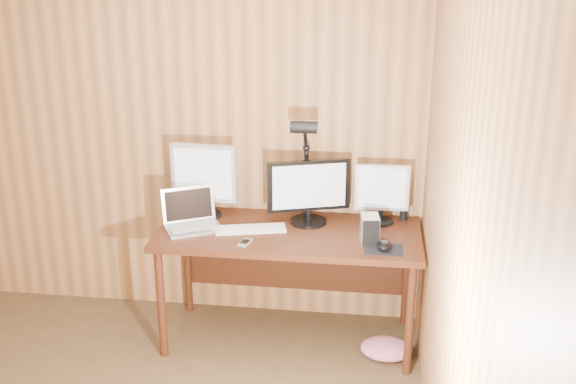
% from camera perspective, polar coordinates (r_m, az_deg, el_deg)
% --- Properties ---
extents(desk, '(1.60, 0.70, 0.75)m').
position_cam_1_polar(desk, '(4.23, 0.22, -4.49)').
color(desk, '#3D1A0C').
rests_on(desk, floor).
extents(monitor_center, '(0.50, 0.23, 0.41)m').
position_cam_1_polar(monitor_center, '(4.17, 1.76, 0.08)').
color(monitor_center, black).
rests_on(monitor_center, desk).
extents(monitor_left, '(0.43, 0.20, 0.48)m').
position_cam_1_polar(monitor_left, '(4.29, -7.13, 1.17)').
color(monitor_left, black).
rests_on(monitor_left, desk).
extents(monitor_right, '(0.34, 0.16, 0.38)m').
position_cam_1_polar(monitor_right, '(4.21, 7.94, -0.05)').
color(monitor_right, black).
rests_on(monitor_right, desk).
extents(laptop, '(0.41, 0.38, 0.24)m').
position_cam_1_polar(laptop, '(4.20, -8.19, -2.18)').
color(laptop, silver).
rests_on(laptop, desk).
extents(keyboard, '(0.45, 0.23, 0.02)m').
position_cam_1_polar(keyboard, '(4.13, -3.19, -3.13)').
color(keyboard, silver).
rests_on(keyboard, desk).
extents(mousepad, '(0.22, 0.18, 0.00)m').
position_cam_1_polar(mousepad, '(3.90, 8.11, -4.81)').
color(mousepad, black).
rests_on(mousepad, desk).
extents(mouse, '(0.09, 0.13, 0.04)m').
position_cam_1_polar(mouse, '(3.89, 8.13, -4.50)').
color(mouse, black).
rests_on(mouse, mousepad).
extents(hard_drive, '(0.12, 0.16, 0.16)m').
position_cam_1_polar(hard_drive, '(3.96, 6.94, -3.14)').
color(hard_drive, silver).
rests_on(hard_drive, desk).
extents(phone, '(0.07, 0.12, 0.02)m').
position_cam_1_polar(phone, '(3.94, -3.65, -4.29)').
color(phone, silver).
rests_on(phone, desk).
extents(speaker, '(0.05, 0.05, 0.12)m').
position_cam_1_polar(speaker, '(4.34, 9.77, -1.58)').
color(speaker, black).
rests_on(speaker, desk).
extents(desk_lamp, '(0.16, 0.23, 0.70)m').
position_cam_1_polar(desk_lamp, '(4.15, 1.44, 3.23)').
color(desk_lamp, black).
rests_on(desk_lamp, desk).
extents(fabric_pile, '(0.39, 0.35, 0.10)m').
position_cam_1_polar(fabric_pile, '(4.30, 8.31, -13.00)').
color(fabric_pile, '#D56780').
rests_on(fabric_pile, floor).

